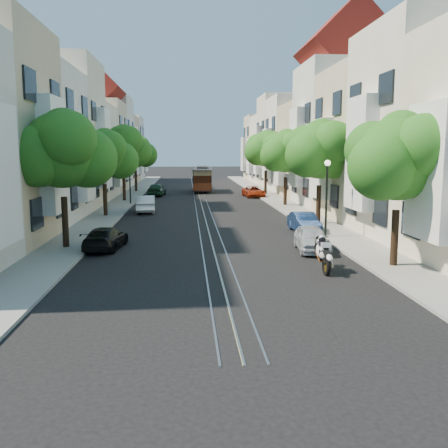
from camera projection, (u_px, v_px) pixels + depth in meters
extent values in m
plane|color=black|center=(200.00, 198.00, 50.63)|extent=(200.00, 200.00, 0.00)
cube|color=gray|center=(270.00, 197.00, 51.15)|extent=(2.50, 80.00, 0.12)
cube|color=gray|center=(128.00, 198.00, 50.10)|extent=(2.50, 80.00, 0.12)
cube|color=gray|center=(194.00, 198.00, 50.59)|extent=(0.06, 80.00, 0.02)
cube|color=gray|center=(200.00, 198.00, 50.63)|extent=(0.06, 80.00, 0.02)
cube|color=gray|center=(205.00, 198.00, 50.67)|extent=(0.06, 80.00, 0.02)
cube|color=tan|center=(200.00, 198.00, 50.63)|extent=(0.08, 80.00, 0.01)
cube|color=white|center=(434.00, 172.00, 19.07)|extent=(0.90, 3.04, 5.23)
cube|color=silver|center=(431.00, 137.00, 27.02)|extent=(7.00, 8.00, 11.00)
cube|color=white|center=(362.00, 154.00, 26.87)|extent=(0.90, 3.04, 6.05)
cube|color=beige|center=(376.00, 147.00, 34.98)|extent=(7.00, 8.00, 10.00)
cube|color=white|center=(322.00, 159.00, 34.82)|extent=(0.90, 3.04, 5.50)
cube|color=silver|center=(342.00, 136.00, 42.73)|extent=(7.00, 8.00, 12.00)
cube|color=white|center=(298.00, 147.00, 42.59)|extent=(0.90, 3.04, 6.60)
cube|color=#C6B28C|center=(317.00, 153.00, 50.84)|extent=(7.00, 8.00, 9.00)
cube|color=white|center=(280.00, 160.00, 50.67)|extent=(0.90, 3.04, 4.95)
cube|color=white|center=(300.00, 146.00, 58.62)|extent=(7.00, 8.00, 10.50)
cube|color=white|center=(268.00, 154.00, 58.47)|extent=(0.90, 3.04, 5.78)
cube|color=beige|center=(286.00, 143.00, 66.44)|extent=(7.00, 8.00, 11.50)
cube|color=white|center=(258.00, 150.00, 66.30)|extent=(0.90, 3.04, 6.32)
cube|color=silver|center=(276.00, 151.00, 74.48)|extent=(7.00, 8.00, 9.50)
cube|color=white|center=(251.00, 156.00, 74.32)|extent=(0.90, 3.04, 5.23)
cube|color=beige|center=(267.00, 149.00, 82.34)|extent=(7.00, 8.00, 10.00)
cube|color=white|center=(244.00, 154.00, 82.18)|extent=(0.90, 3.04, 5.50)
cube|color=white|center=(52.00, 156.00, 25.70)|extent=(0.90, 3.04, 5.93)
cube|color=white|center=(26.00, 149.00, 33.26)|extent=(7.00, 8.00, 9.80)
cube|color=white|center=(84.00, 160.00, 33.65)|extent=(0.90, 3.04, 5.39)
cube|color=beige|center=(56.00, 137.00, 41.01)|extent=(7.00, 8.00, 11.76)
cube|color=white|center=(103.00, 149.00, 41.42)|extent=(0.90, 3.04, 6.47)
cube|color=silver|center=(78.00, 154.00, 49.12)|extent=(7.00, 8.00, 8.82)
cube|color=white|center=(117.00, 161.00, 49.50)|extent=(0.90, 3.04, 4.85)
cube|color=beige|center=(93.00, 147.00, 56.90)|extent=(7.00, 8.00, 10.29)
cube|color=white|center=(126.00, 155.00, 57.30)|extent=(0.90, 3.04, 5.66)
cube|color=silver|center=(104.00, 144.00, 64.72)|extent=(7.00, 8.00, 11.27)
cube|color=white|center=(134.00, 151.00, 65.13)|extent=(0.90, 3.04, 6.20)
cube|color=#C6B28C|center=(113.00, 151.00, 72.76)|extent=(7.00, 8.00, 9.31)
cube|color=white|center=(140.00, 156.00, 73.14)|extent=(0.90, 3.04, 5.12)
cube|color=white|center=(120.00, 150.00, 80.62)|extent=(7.00, 8.00, 9.80)
cube|color=white|center=(144.00, 155.00, 81.01)|extent=(0.90, 3.04, 5.39)
cylinder|color=black|center=(395.00, 238.00, 20.38)|extent=(0.30, 0.30, 2.27)
sphere|color=#1A5314|center=(399.00, 158.00, 19.91)|extent=(3.38, 3.38, 3.38)
sphere|color=#1A5314|center=(419.00, 168.00, 20.54)|extent=(2.70, 2.70, 2.70)
sphere|color=#1A5314|center=(382.00, 167.00, 19.20)|extent=(2.64, 2.64, 2.64)
sphere|color=#1A5314|center=(401.00, 136.00, 19.89)|extent=(2.03, 2.03, 2.03)
cylinder|color=black|center=(318.00, 204.00, 32.21)|extent=(0.30, 0.30, 2.45)
sphere|color=#1A5314|center=(320.00, 150.00, 31.70)|extent=(3.64, 3.64, 3.64)
sphere|color=#1A5314|center=(334.00, 156.00, 32.33)|extent=(2.91, 2.91, 2.91)
sphere|color=#1A5314|center=(308.00, 155.00, 30.99)|extent=(2.84, 2.84, 2.84)
sphere|color=#1A5314|center=(321.00, 136.00, 31.68)|extent=(2.18, 2.18, 2.18)
cylinder|color=black|center=(285.00, 191.00, 43.07)|extent=(0.30, 0.30, 2.38)
sphere|color=#1A5314|center=(286.00, 152.00, 42.58)|extent=(3.54, 3.54, 3.54)
sphere|color=#1A5314|center=(297.00, 156.00, 43.21)|extent=(2.83, 2.83, 2.83)
sphere|color=#1A5314|center=(276.00, 155.00, 41.86)|extent=(2.76, 2.76, 2.76)
sphere|color=#1A5314|center=(287.00, 141.00, 42.55)|extent=(2.12, 2.12, 2.12)
cylinder|color=black|center=(266.00, 182.00, 53.91)|extent=(0.30, 0.30, 2.52)
sphere|color=#1A5314|center=(266.00, 149.00, 53.39)|extent=(3.74, 3.74, 3.74)
sphere|color=#1A5314|center=(275.00, 153.00, 54.02)|extent=(3.00, 3.00, 3.00)
sphere|color=#1A5314|center=(258.00, 152.00, 52.67)|extent=(2.92, 2.92, 2.92)
sphere|color=#1A5314|center=(267.00, 140.00, 53.36)|extent=(2.25, 2.25, 2.25)
cylinder|color=black|center=(65.00, 222.00, 24.26)|extent=(0.30, 0.30, 2.45)
sphere|color=#1A5314|center=(62.00, 150.00, 23.76)|extent=(3.64, 3.64, 3.64)
sphere|color=#1A5314|center=(88.00, 158.00, 24.39)|extent=(2.91, 2.91, 2.91)
sphere|color=#1A5314|center=(37.00, 157.00, 23.04)|extent=(2.84, 2.84, 2.84)
sphere|color=#1A5314|center=(64.00, 131.00, 23.73)|extent=(2.18, 2.18, 2.18)
cylinder|color=black|center=(105.00, 200.00, 36.11)|extent=(0.30, 0.30, 2.27)
sphere|color=#1A5314|center=(104.00, 155.00, 35.64)|extent=(3.38, 3.38, 3.38)
sphere|color=#1A5314|center=(120.00, 160.00, 36.27)|extent=(2.70, 2.70, 2.70)
sphere|color=#1A5314|center=(88.00, 159.00, 34.93)|extent=(2.64, 2.64, 2.64)
sphere|color=#1A5314|center=(105.00, 142.00, 35.62)|extent=(2.03, 2.03, 2.03)
cylinder|color=black|center=(124.00, 186.00, 46.94)|extent=(0.30, 0.30, 2.62)
sphere|color=#1A5314|center=(123.00, 147.00, 46.40)|extent=(3.90, 3.90, 3.90)
sphere|color=#1A5314|center=(135.00, 151.00, 47.03)|extent=(3.12, 3.12, 3.12)
sphere|color=#1A5314|center=(112.00, 150.00, 45.68)|extent=(3.04, 3.04, 3.04)
sphere|color=#1A5314|center=(124.00, 137.00, 46.37)|extent=(2.34, 2.34, 2.34)
cylinder|color=black|center=(136.00, 181.00, 57.81)|extent=(0.30, 0.30, 2.38)
sphere|color=#1A5314|center=(135.00, 151.00, 57.32)|extent=(3.54, 3.54, 3.54)
sphere|color=#1A5314|center=(145.00, 155.00, 57.95)|extent=(2.83, 2.83, 2.83)
sphere|color=#1A5314|center=(126.00, 154.00, 56.60)|extent=(2.76, 2.76, 2.76)
sphere|color=#1A5314|center=(136.00, 143.00, 57.29)|extent=(2.12, 2.12, 2.12)
cylinder|color=black|center=(326.00, 200.00, 27.10)|extent=(0.12, 0.12, 4.00)
sphere|color=#FFF2CC|center=(328.00, 163.00, 26.81)|extent=(0.32, 0.32, 0.32)
cylinder|color=black|center=(130.00, 181.00, 43.95)|extent=(0.12, 0.12, 4.00)
sphere|color=#FFF2CC|center=(129.00, 158.00, 43.65)|extent=(0.32, 0.32, 0.32)
torus|color=black|center=(326.00, 267.00, 19.31)|extent=(0.16, 0.80, 0.80)
torus|color=black|center=(318.00, 245.00, 20.56)|extent=(0.44, 0.77, 0.78)
ellipsoid|color=silver|center=(322.00, 251.00, 19.87)|extent=(0.47, 1.08, 0.89)
ellipsoid|color=silver|center=(324.00, 247.00, 19.59)|extent=(0.40, 0.59, 0.51)
cube|color=black|center=(327.00, 254.00, 19.17)|extent=(0.23, 0.57, 0.34)
cube|color=silver|center=(324.00, 245.00, 19.54)|extent=(0.35, 0.60, 0.32)
sphere|color=black|center=(322.00, 240.00, 19.86)|extent=(0.28, 0.28, 0.28)
cube|color=black|center=(202.00, 188.00, 58.25)|extent=(2.29, 7.16, 0.27)
cube|color=#441A0B|center=(202.00, 179.00, 58.09)|extent=(2.28, 4.50, 2.13)
cube|color=beige|center=(202.00, 172.00, 57.98)|extent=(2.33, 4.55, 0.53)
cube|color=#2D2D30|center=(202.00, 169.00, 57.93)|extent=(2.47, 7.17, 0.16)
cube|color=#2D2D30|center=(202.00, 167.00, 57.89)|extent=(1.38, 4.03, 0.31)
imported|color=#B3B8BF|center=(312.00, 239.00, 23.86)|extent=(1.72, 3.66, 1.21)
imported|color=#0C1E40|center=(304.00, 223.00, 29.33)|extent=(1.39, 3.60, 1.17)
imported|color=#95290D|center=(254.00, 192.00, 51.60)|extent=(2.21, 4.18, 1.12)
imported|color=black|center=(106.00, 238.00, 24.32)|extent=(1.97, 3.94, 1.10)
imported|color=white|center=(146.00, 204.00, 38.91)|extent=(1.65, 4.08, 1.32)
imported|color=#15341F|center=(157.00, 189.00, 52.98)|extent=(1.96, 4.12, 1.36)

